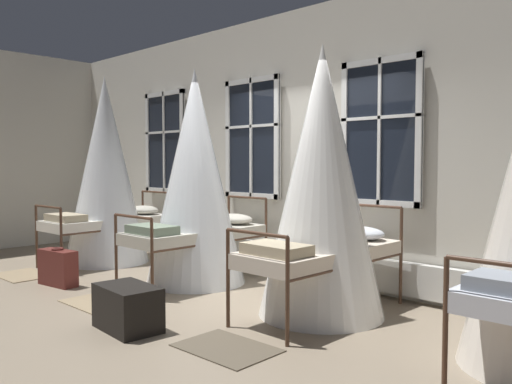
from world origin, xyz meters
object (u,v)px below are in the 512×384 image
cot_first (106,173)px  travel_trunk (128,308)px  suitcase_dark (58,268)px  cot_third (322,185)px  cot_second (195,180)px

cot_first → travel_trunk: (3.03, -1.57, -1.16)m
cot_first → suitcase_dark: cot_first is taller
cot_third → travel_trunk: size_ratio=4.17×
suitcase_dark → travel_trunk: bearing=-17.3°
cot_second → travel_trunk: (1.01, -1.64, -1.10)m
cot_first → travel_trunk: size_ratio=4.38×
suitcase_dark → travel_trunk: 2.13m
cot_third → cot_first: bearing=91.2°
cot_first → suitcase_dark: bearing=-144.4°
cot_first → suitcase_dark: (0.93, -1.22, -1.14)m
cot_second → cot_third: (1.99, -0.05, -0.01)m
cot_second → suitcase_dark: 2.00m
cot_first → cot_second: size_ratio=1.05×
cot_third → suitcase_dark: (-3.08, -1.24, -1.07)m
suitcase_dark → travel_trunk: size_ratio=0.91×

